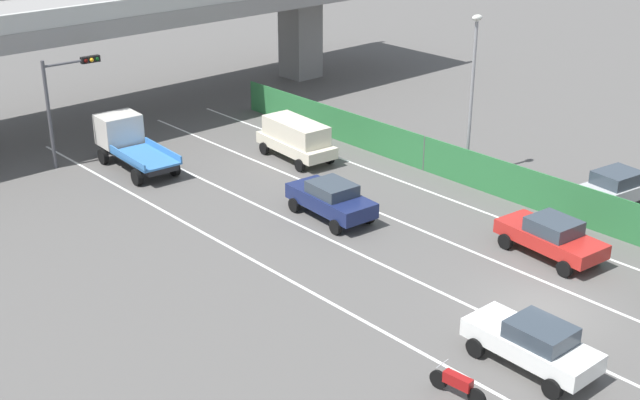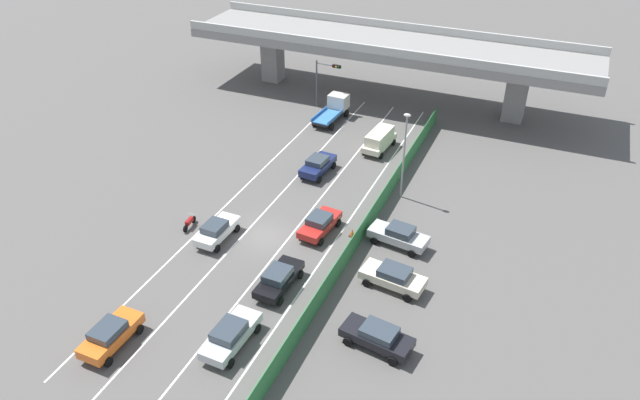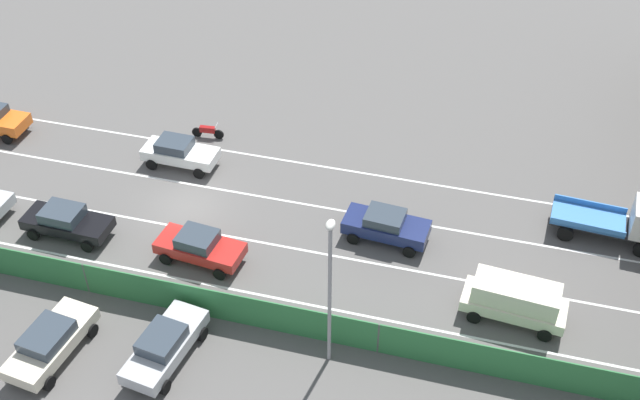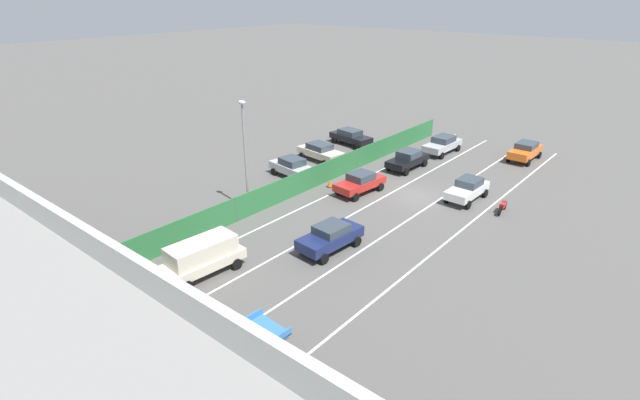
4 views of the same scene
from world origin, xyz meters
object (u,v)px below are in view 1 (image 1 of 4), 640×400
object	(u,v)px
car_sedan_white	(533,342)
motorcycle	(458,384)
parked_wagon_silver	(614,188)
car_sedan_red	(551,236)
flatbed_truck_blue	(128,141)
car_van_cream	(296,137)
traffic_cone	(573,226)
street_lamp	(473,82)
car_sedan_navy	(331,198)
traffic_light	(66,90)

from	to	relation	value
car_sedan_white	motorcycle	bearing A→B (deg)	169.64
parked_wagon_silver	car_sedan_red	bearing A→B (deg)	-171.72
car_sedan_red	flatbed_truck_blue	xyz separation A→B (m)	(-6.97, 20.25, 0.36)
car_van_cream	traffic_cone	distance (m)	14.86
flatbed_truck_blue	parked_wagon_silver	xyz separation A→B (m)	(13.20, -19.34, -0.32)
car_sedan_white	motorcycle	world-z (taller)	car_sedan_white
car_sedan_white	street_lamp	xyz separation A→B (m)	(11.33, 11.73, 3.83)
car_sedan_navy	car_van_cream	bearing A→B (deg)	60.88
car_sedan_white	parked_wagon_silver	bearing A→B (deg)	20.51
car_sedan_navy	motorcycle	xyz separation A→B (m)	(-6.04, -12.02, -0.45)
traffic_light	flatbed_truck_blue	bearing A→B (deg)	-43.30
car_sedan_red	parked_wagon_silver	world-z (taller)	parked_wagon_silver
car_sedan_navy	traffic_light	bearing A→B (deg)	110.65
car_sedan_navy	motorcycle	bearing A→B (deg)	-116.70
car_sedan_white	parked_wagon_silver	size ratio (longest dim) A/B	0.90
car_van_cream	traffic_light	world-z (taller)	traffic_light
car_sedan_red	traffic_cone	world-z (taller)	car_sedan_red
car_sedan_navy	parked_wagon_silver	bearing A→B (deg)	-36.99
flatbed_truck_blue	car_van_cream	bearing A→B (deg)	-36.75
car_sedan_navy	street_lamp	distance (m)	9.10
car_van_cream	car_sedan_red	world-z (taller)	car_van_cream
car_sedan_red	traffic_light	distance (m)	24.13
flatbed_truck_blue	motorcycle	world-z (taller)	flatbed_truck_blue
car_sedan_red	car_sedan_white	bearing A→B (deg)	-149.97
flatbed_truck_blue	car_sedan_white	bearing A→B (deg)	-90.03
flatbed_truck_blue	street_lamp	bearing A→B (deg)	-47.96
street_lamp	car_sedan_red	bearing A→B (deg)	-119.48
flatbed_truck_blue	traffic_light	size ratio (longest dim) A/B	1.02
flatbed_truck_blue	parked_wagon_silver	world-z (taller)	flatbed_truck_blue
car_sedan_white	traffic_cone	xyz separation A→B (m)	(9.53, 4.62, -0.58)
parked_wagon_silver	traffic_light	world-z (taller)	traffic_light
car_van_cream	car_sedan_navy	distance (m)	7.62
car_van_cream	flatbed_truck_blue	world-z (taller)	flatbed_truck_blue
car_van_cream	motorcycle	world-z (taller)	car_van_cream
parked_wagon_silver	street_lamp	bearing A→B (deg)	105.49
street_lamp	traffic_cone	world-z (taller)	street_lamp
motorcycle	traffic_cone	xyz separation A→B (m)	(12.46, 4.09, -0.15)
car_sedan_white	car_van_cream	size ratio (longest dim) A/B	0.90
car_sedan_white	parked_wagon_silver	distance (m)	14.11
street_lamp	parked_wagon_silver	bearing A→B (deg)	-74.51
car_sedan_navy	parked_wagon_silver	distance (m)	12.65
car_sedan_red	traffic_light	world-z (taller)	traffic_light
parked_wagon_silver	traffic_light	bearing A→B (deg)	125.64
car_van_cream	car_sedan_red	distance (m)	15.17
flatbed_truck_blue	car_sedan_red	bearing A→B (deg)	-71.00
car_sedan_white	car_sedan_red	world-z (taller)	car_sedan_white
traffic_light	car_van_cream	bearing A→B (deg)	-38.38
car_van_cream	traffic_cone	bearing A→B (deg)	-79.45
car_sedan_white	street_lamp	bearing A→B (deg)	45.99
car_sedan_red	flatbed_truck_blue	size ratio (longest dim) A/B	0.81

